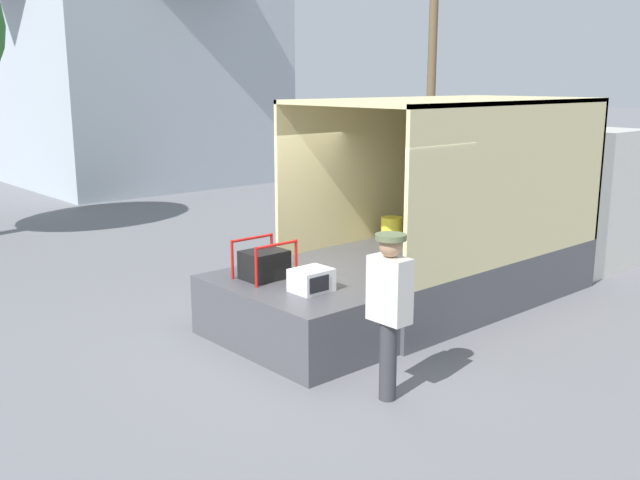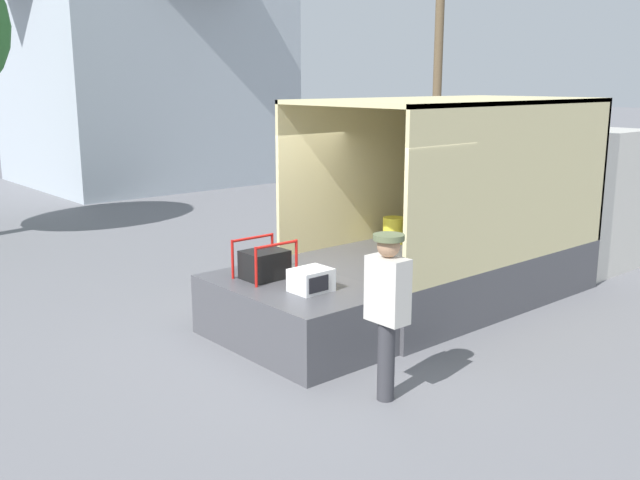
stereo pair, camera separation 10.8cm
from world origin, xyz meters
TOP-DOWN VIEW (x-y plane):
  - ground_plane at (0.00, 0.00)m, footprint 160.00×160.00m
  - box_truck at (3.90, 0.00)m, footprint 6.48×2.47m
  - tailgate_deck at (-0.73, 0.00)m, footprint 1.45×2.35m
  - microwave at (-0.74, -0.40)m, footprint 0.46×0.39m
  - portable_generator at (-0.79, 0.43)m, footprint 0.67×0.54m
  - worker_person at (-1.00, -1.90)m, footprint 0.32×0.44m
  - house_backdrop at (5.21, 14.97)m, footprint 7.88×7.06m
  - utility_pole at (11.84, 8.34)m, footprint 1.80×0.28m

SIDE VIEW (x-z plane):
  - ground_plane at x=0.00m, z-range 0.00..0.00m
  - tailgate_deck at x=-0.73m, z-range 0.00..0.78m
  - microwave at x=-0.74m, z-range 0.78..1.05m
  - portable_generator at x=-0.79m, z-range 0.72..1.22m
  - box_truck at x=3.90m, z-range -0.51..2.47m
  - worker_person at x=-1.00m, z-range 0.21..1.96m
  - house_backdrop at x=5.21m, z-range 0.08..8.38m
  - utility_pole at x=11.84m, z-range 0.16..8.69m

